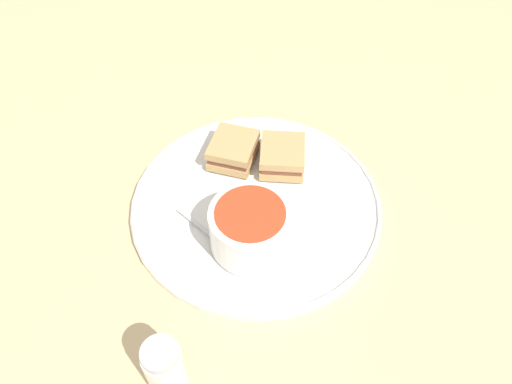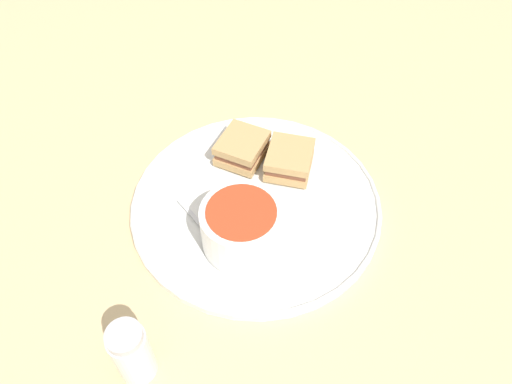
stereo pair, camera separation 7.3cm
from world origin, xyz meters
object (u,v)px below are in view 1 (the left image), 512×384
object	(u,v)px
soup_bowl	(250,228)
sandwich_half_near	(282,156)
sandwich_half_far	(234,150)
salt_shaker	(165,369)
spoon	(222,243)

from	to	relation	value
soup_bowl	sandwich_half_near	world-z (taller)	soup_bowl
soup_bowl	sandwich_half_near	xyz separation A→B (m)	(-0.12, 0.10, -0.02)
soup_bowl	sandwich_half_far	world-z (taller)	soup_bowl
sandwich_half_far	salt_shaker	xyz separation A→B (m)	(0.30, -0.20, 0.01)
sandwich_half_near	sandwich_half_far	distance (m)	0.08
salt_shaker	spoon	bearing A→B (deg)	141.39
soup_bowl	salt_shaker	size ratio (longest dim) A/B	1.14
soup_bowl	sandwich_half_near	distance (m)	0.16
soup_bowl	salt_shaker	bearing A→B (deg)	-48.58
sandwich_half_far	salt_shaker	world-z (taller)	salt_shaker
soup_bowl	sandwich_half_near	size ratio (longest dim) A/B	1.14
soup_bowl	salt_shaker	world-z (taller)	salt_shaker
sandwich_half_near	salt_shaker	size ratio (longest dim) A/B	1.00
soup_bowl	sandwich_half_near	bearing A→B (deg)	139.31
spoon	sandwich_half_near	distance (m)	0.18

